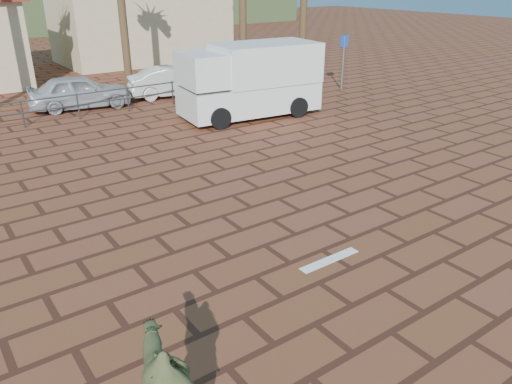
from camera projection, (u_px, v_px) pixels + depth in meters
ground at (265, 246)px, 10.30m from camera, size 120.00×120.00×0.00m
paint_stripe at (330, 260)px, 9.78m from camera, size 1.40×0.22×0.01m
guardrail at (78, 102)px, 18.97m from camera, size 24.06×0.06×1.00m
building_east at (141, 19)px, 31.42m from camera, size 10.60×6.60×5.00m
campervan at (251, 79)px, 19.08m from camera, size 5.52×2.83×2.75m
car_silver at (80, 92)px, 20.52m from camera, size 4.29×2.30×1.39m
car_white at (174, 82)px, 22.55m from camera, size 4.25×2.30×1.33m
street_sign at (344, 52)px, 23.43m from camera, size 0.51×0.07×2.52m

